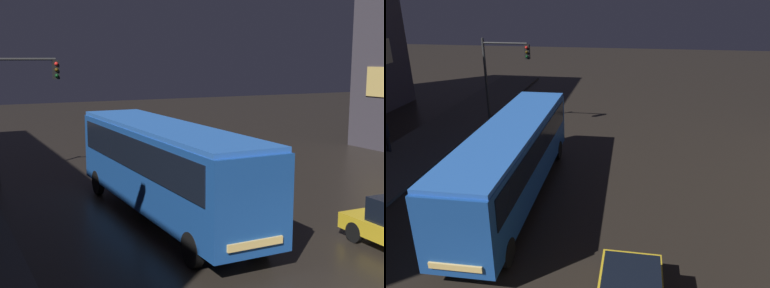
# 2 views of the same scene
# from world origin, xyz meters

# --- Properties ---
(bus_near) EXTENTS (2.52, 11.75, 3.37)m
(bus_near) POSITION_xyz_m (-1.84, 9.19, 2.08)
(bus_near) COLOR #194793
(bus_near) RESTS_ON ground
(traffic_light_main) EXTENTS (3.10, 0.35, 5.90)m
(traffic_light_main) POSITION_xyz_m (-5.35, 18.17, 3.99)
(traffic_light_main) COLOR #2D2D2D
(traffic_light_main) RESTS_ON ground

